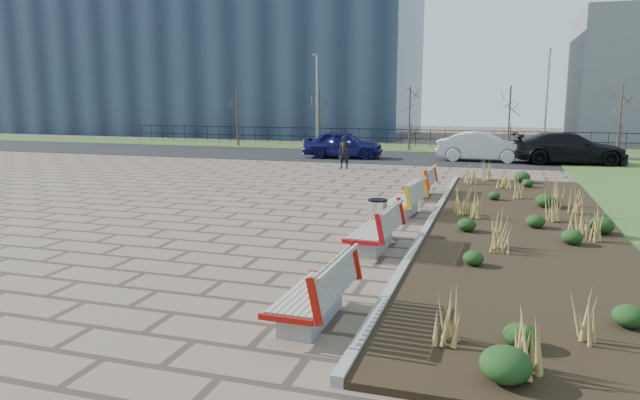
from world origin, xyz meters
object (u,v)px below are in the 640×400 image
(bench_a, at_px, (311,290))
(litter_bin, at_px, (377,219))
(bench_d, at_px, (419,182))
(pedestrian, at_px, (344,152))
(lamp_east, at_px, (546,103))
(car_black, at_px, (569,148))
(lamp_west, at_px, (317,102))
(car_blue, at_px, (343,144))
(car_silver, at_px, (482,147))
(bench_b, at_px, (373,228))
(bench_c, at_px, (403,198))

(bench_a, distance_m, litter_bin, 5.52)
(bench_d, height_order, litter_bin, bench_d)
(pedestrian, xyz_separation_m, lamp_east, (9.50, 9.69, 2.26))
(car_black, xyz_separation_m, lamp_west, (-14.91, 4.53, 2.22))
(car_blue, bearing_deg, car_silver, -92.23)
(car_blue, height_order, car_silver, car_silver)
(bench_b, relative_size, bench_d, 1.00)
(bench_b, xyz_separation_m, lamp_west, (-9.00, 23.87, 2.54))
(lamp_west, relative_size, lamp_east, 1.00)
(bench_b, height_order, bench_c, same)
(pedestrian, bearing_deg, bench_c, -65.45)
(car_blue, xyz_separation_m, car_silver, (7.49, 0.61, 0.01))
(car_silver, relative_size, car_black, 0.85)
(pedestrian, relative_size, car_blue, 0.35)
(litter_bin, xyz_separation_m, lamp_east, (5.15, 22.66, 2.58))
(car_silver, bearing_deg, car_blue, 96.87)
(pedestrian, bearing_deg, lamp_east, 46.38)
(bench_b, distance_m, bench_c, 3.96)
(bench_b, xyz_separation_m, pedestrian, (-4.50, 14.17, 0.28))
(litter_bin, distance_m, car_black, 19.13)
(bench_a, relative_size, lamp_west, 0.35)
(bench_b, relative_size, litter_bin, 2.30)
(bench_a, distance_m, car_black, 24.38)
(bench_a, bearing_deg, bench_b, 91.03)
(bench_a, xyz_separation_m, litter_bin, (-0.15, 5.51, -0.04))
(bench_c, distance_m, lamp_west, 21.99)
(car_black, distance_m, lamp_east, 5.12)
(car_silver, xyz_separation_m, lamp_west, (-10.68, 4.52, 2.25))
(bench_d, xyz_separation_m, car_blue, (-5.81, 11.41, 0.28))
(litter_bin, relative_size, car_silver, 0.20)
(pedestrian, xyz_separation_m, car_blue, (-1.31, 4.57, -0.01))
(bench_d, bearing_deg, car_black, 64.77)
(lamp_east, bearing_deg, bench_a, -100.06)
(bench_b, bearing_deg, pedestrian, 109.96)
(bench_b, bearing_deg, lamp_west, 113.03)
(bench_d, bearing_deg, car_blue, 117.98)
(bench_b, height_order, lamp_east, lamp_east)
(bench_c, bearing_deg, car_silver, 89.48)
(bench_c, relative_size, pedestrian, 1.34)
(car_silver, bearing_deg, bench_c, 175.97)
(lamp_east, bearing_deg, bench_d, -106.82)
(litter_bin, height_order, lamp_west, lamp_west)
(bench_d, distance_m, pedestrian, 8.19)
(car_silver, distance_m, lamp_east, 6.04)
(car_black, distance_m, lamp_west, 15.74)
(bench_a, distance_m, bench_b, 4.31)
(bench_b, height_order, car_blue, car_blue)
(pedestrian, distance_m, car_black, 11.62)
(bench_c, distance_m, pedestrian, 11.16)
(litter_bin, bearing_deg, lamp_west, 111.33)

